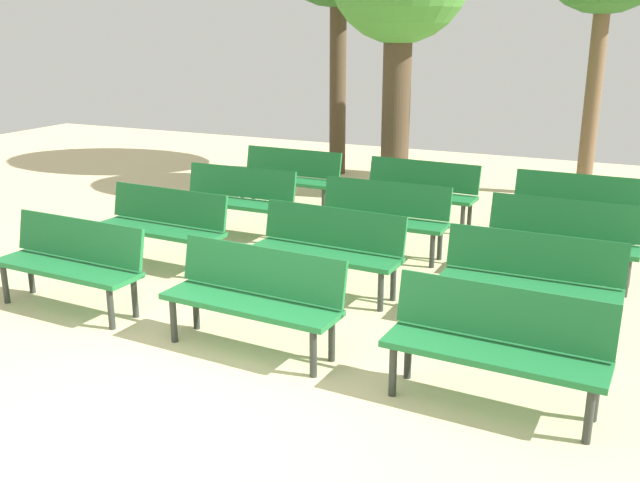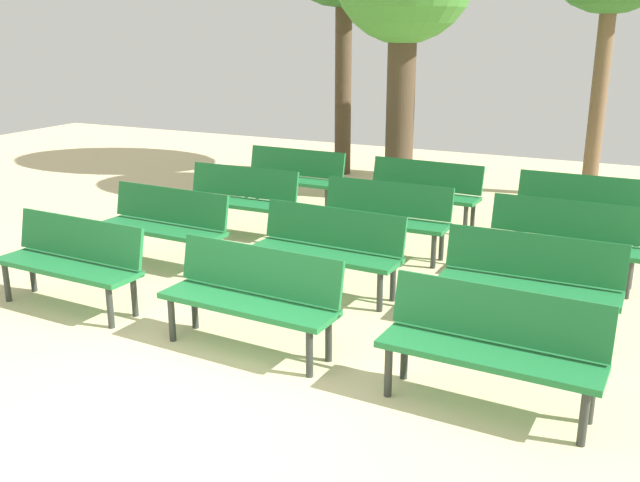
{
  "view_description": "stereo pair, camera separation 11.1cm",
  "coord_description": "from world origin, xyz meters",
  "px_view_note": "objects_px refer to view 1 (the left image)",
  "views": [
    {
      "loc": [
        2.98,
        -3.35,
        2.71
      ],
      "look_at": [
        0.0,
        3.07,
        0.55
      ],
      "focal_mm": 40.33,
      "sensor_mm": 36.0,
      "label": 1
    },
    {
      "loc": [
        3.09,
        -3.3,
        2.71
      ],
      "look_at": [
        0.0,
        3.07,
        0.55
      ],
      "focal_mm": 40.33,
      "sensor_mm": 36.0,
      "label": 2
    }
  ],
  "objects_px": {
    "bench_r2_c2": "(562,236)",
    "bench_r3_c2": "(577,205)",
    "bench_r0_c2": "(496,341)",
    "bench_r2_c0": "(237,196)",
    "bench_r3_c1": "(420,189)",
    "bench_r0_c0": "(71,259)",
    "bench_r1_c1": "(328,246)",
    "bench_r1_c0": "(163,222)",
    "bench_r2_c1": "(382,214)",
    "bench_r3_c0": "(289,175)",
    "bench_r1_c2": "(531,276)",
    "bench_r0_c1": "(254,293)"
  },
  "relations": [
    {
      "from": "bench_r0_c0",
      "to": "bench_r2_c2",
      "type": "bearing_deg",
      "value": 36.64
    },
    {
      "from": "bench_r1_c1",
      "to": "bench_r3_c2",
      "type": "distance_m",
      "value": 3.61
    },
    {
      "from": "bench_r2_c0",
      "to": "bench_r2_c1",
      "type": "relative_size",
      "value": 1.0
    },
    {
      "from": "bench_r3_c2",
      "to": "bench_r2_c1",
      "type": "bearing_deg",
      "value": -143.83
    },
    {
      "from": "bench_r1_c2",
      "to": "bench_r0_c1",
      "type": "bearing_deg",
      "value": -145.16
    },
    {
      "from": "bench_r0_c0",
      "to": "bench_r3_c2",
      "type": "relative_size",
      "value": 1.01
    },
    {
      "from": "bench_r0_c2",
      "to": "bench_r2_c0",
      "type": "bearing_deg",
      "value": 145.24
    },
    {
      "from": "bench_r1_c0",
      "to": "bench_r1_c1",
      "type": "xyz_separation_m",
      "value": [
        2.1,
        -0.02,
        0.0
      ]
    },
    {
      "from": "bench_r0_c1",
      "to": "bench_r2_c0",
      "type": "bearing_deg",
      "value": 126.75
    },
    {
      "from": "bench_r2_c2",
      "to": "bench_r2_c0",
      "type": "bearing_deg",
      "value": 179.6
    },
    {
      "from": "bench_r1_c2",
      "to": "bench_r2_c0",
      "type": "distance_m",
      "value": 4.34
    },
    {
      "from": "bench_r0_c1",
      "to": "bench_r1_c0",
      "type": "height_order",
      "value": "same"
    },
    {
      "from": "bench_r3_c1",
      "to": "bench_r0_c1",
      "type": "bearing_deg",
      "value": -87.83
    },
    {
      "from": "bench_r0_c0",
      "to": "bench_r3_c1",
      "type": "distance_m",
      "value": 4.91
    },
    {
      "from": "bench_r1_c2",
      "to": "bench_r2_c1",
      "type": "relative_size",
      "value": 1.0
    },
    {
      "from": "bench_r0_c1",
      "to": "bench_r0_c2",
      "type": "xyz_separation_m",
      "value": [
        2.07,
        -0.09,
        0.0
      ]
    },
    {
      "from": "bench_r2_c0",
      "to": "bench_r3_c0",
      "type": "bearing_deg",
      "value": 90.73
    },
    {
      "from": "bench_r2_c1",
      "to": "bench_r0_c2",
      "type": "bearing_deg",
      "value": -56.94
    },
    {
      "from": "bench_r3_c1",
      "to": "bench_r0_c0",
      "type": "bearing_deg",
      "value": -112.96
    },
    {
      "from": "bench_r0_c0",
      "to": "bench_r3_c1",
      "type": "height_order",
      "value": "same"
    },
    {
      "from": "bench_r0_c2",
      "to": "bench_r2_c0",
      "type": "xyz_separation_m",
      "value": [
        -4.06,
        3.09,
        0.0
      ]
    },
    {
      "from": "bench_r1_c0",
      "to": "bench_r1_c2",
      "type": "xyz_separation_m",
      "value": [
        4.15,
        -0.1,
        0.0
      ]
    },
    {
      "from": "bench_r0_c2",
      "to": "bench_r3_c0",
      "type": "relative_size",
      "value": 1.0
    },
    {
      "from": "bench_r2_c0",
      "to": "bench_r2_c2",
      "type": "distance_m",
      "value": 4.14
    },
    {
      "from": "bench_r1_c0",
      "to": "bench_r2_c1",
      "type": "height_order",
      "value": "same"
    },
    {
      "from": "bench_r0_c0",
      "to": "bench_r0_c1",
      "type": "xyz_separation_m",
      "value": [
        2.08,
        -0.05,
        0.0
      ]
    },
    {
      "from": "bench_r1_c1",
      "to": "bench_r1_c2",
      "type": "distance_m",
      "value": 2.06
    },
    {
      "from": "bench_r1_c2",
      "to": "bench_r3_c0",
      "type": "distance_m",
      "value": 5.14
    },
    {
      "from": "bench_r1_c1",
      "to": "bench_r1_c2",
      "type": "xyz_separation_m",
      "value": [
        2.05,
        -0.08,
        0.0
      ]
    },
    {
      "from": "bench_r0_c2",
      "to": "bench_r1_c0",
      "type": "distance_m",
      "value": 4.46
    },
    {
      "from": "bench_r1_c1",
      "to": "bench_r1_c0",
      "type": "bearing_deg",
      "value": -177.4
    },
    {
      "from": "bench_r0_c2",
      "to": "bench_r3_c2",
      "type": "distance_m",
      "value": 4.5
    },
    {
      "from": "bench_r2_c0",
      "to": "bench_r3_c2",
      "type": "distance_m",
      "value": 4.37
    },
    {
      "from": "bench_r1_c0",
      "to": "bench_r2_c1",
      "type": "xyz_separation_m",
      "value": [
        2.17,
        1.42,
        0.0
      ]
    },
    {
      "from": "bench_r0_c2",
      "to": "bench_r1_c2",
      "type": "bearing_deg",
      "value": 92.7
    },
    {
      "from": "bench_r2_c2",
      "to": "bench_r3_c2",
      "type": "relative_size",
      "value": 1.0
    },
    {
      "from": "bench_r0_c2",
      "to": "bench_r2_c0",
      "type": "distance_m",
      "value": 5.1
    },
    {
      "from": "bench_r1_c2",
      "to": "bench_r1_c0",
      "type": "bearing_deg",
      "value": 178.79
    },
    {
      "from": "bench_r3_c0",
      "to": "bench_r2_c1",
      "type": "bearing_deg",
      "value": -35.83
    },
    {
      "from": "bench_r0_c1",
      "to": "bench_r3_c0",
      "type": "relative_size",
      "value": 1.01
    },
    {
      "from": "bench_r1_c0",
      "to": "bench_r3_c1",
      "type": "relative_size",
      "value": 1.0
    },
    {
      "from": "bench_r1_c1",
      "to": "bench_r3_c1",
      "type": "distance_m",
      "value": 2.95
    },
    {
      "from": "bench_r3_c1",
      "to": "bench_r3_c2",
      "type": "relative_size",
      "value": 1.01
    },
    {
      "from": "bench_r2_c0",
      "to": "bench_r1_c2",
      "type": "bearing_deg",
      "value": -21.37
    },
    {
      "from": "bench_r2_c1",
      "to": "bench_r3_c2",
      "type": "relative_size",
      "value": 1.0
    },
    {
      "from": "bench_r0_c0",
      "to": "bench_r1_c1",
      "type": "relative_size",
      "value": 1.0
    },
    {
      "from": "bench_r0_c2",
      "to": "bench_r3_c1",
      "type": "xyz_separation_m",
      "value": [
        -2.0,
        4.55,
        0.0
      ]
    },
    {
      "from": "bench_r2_c1",
      "to": "bench_r3_c0",
      "type": "height_order",
      "value": "same"
    },
    {
      "from": "bench_r0_c0",
      "to": "bench_r0_c2",
      "type": "relative_size",
      "value": 1.0
    },
    {
      "from": "bench_r0_c2",
      "to": "bench_r1_c1",
      "type": "height_order",
      "value": "same"
    }
  ]
}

